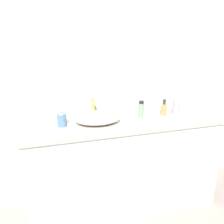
# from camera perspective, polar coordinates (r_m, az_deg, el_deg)

# --- Properties ---
(bathroom_wall_rear) EXTENTS (6.00, 0.06, 2.60)m
(bathroom_wall_rear) POSITION_cam_1_polar(r_m,az_deg,el_deg) (2.06, -0.86, 12.68)
(bathroom_wall_rear) COLOR silver
(bathroom_wall_rear) RESTS_ON ground
(vanity_counter) EXTENTS (1.68, 0.53, 0.85)m
(vanity_counter) POSITION_cam_1_polar(r_m,az_deg,el_deg) (2.06, 3.10, -13.06)
(vanity_counter) COLOR white
(vanity_counter) RESTS_ON ground
(wall_mirror_panel) EXTENTS (1.36, 0.01, 1.02)m
(wall_mirror_panel) POSITION_cam_1_polar(r_m,az_deg,el_deg) (2.03, 0.98, 14.29)
(wall_mirror_panel) COLOR #B2BCC6
(wall_mirror_panel) RESTS_ON vanity_counter
(sink_basin) EXTENTS (0.38, 0.30, 0.08)m
(sink_basin) POSITION_cam_1_polar(r_m,az_deg,el_deg) (1.79, -3.71, -1.46)
(sink_basin) COLOR silver
(sink_basin) RESTS_ON vanity_counter
(faucet) EXTENTS (0.03, 0.13, 0.17)m
(faucet) POSITION_cam_1_polar(r_m,az_deg,el_deg) (1.93, -4.83, 1.60)
(faucet) COLOR #DEAC51
(faucet) RESTS_ON vanity_counter
(soap_dispenser) EXTENTS (0.05, 0.05, 0.15)m
(soap_dispenser) POSITION_cam_1_polar(r_m,az_deg,el_deg) (2.02, 13.26, 0.89)
(soap_dispenser) COLOR #A78247
(soap_dispenser) RESTS_ON vanity_counter
(lotion_bottle) EXTENTS (0.05, 0.05, 0.14)m
(lotion_bottle) POSITION_cam_1_polar(r_m,az_deg,el_deg) (1.93, 7.52, 0.74)
(lotion_bottle) COLOR gray
(lotion_bottle) RESTS_ON vanity_counter
(perfume_bottle) EXTENTS (0.07, 0.07, 0.15)m
(perfume_bottle) POSITION_cam_1_polar(r_m,az_deg,el_deg) (1.75, -12.83, -1.68)
(perfume_bottle) COLOR slate
(perfume_bottle) RESTS_ON vanity_counter
(spray_can) EXTENTS (0.07, 0.07, 0.16)m
(spray_can) POSITION_cam_1_polar(r_m,az_deg,el_deg) (2.08, 16.22, 1.38)
(spray_can) COLOR #D595A1
(spray_can) RESTS_ON vanity_counter
(candle_jar) EXTENTS (0.05, 0.05, 0.04)m
(candle_jar) POSITION_cam_1_polar(r_m,az_deg,el_deg) (2.22, 22.19, 0.45)
(candle_jar) COLOR silver
(candle_jar) RESTS_ON vanity_counter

